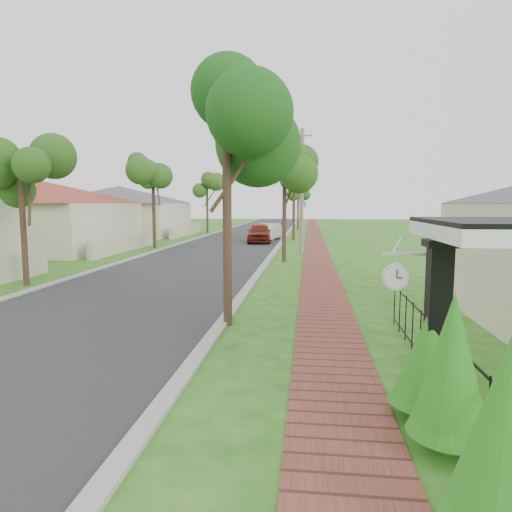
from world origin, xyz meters
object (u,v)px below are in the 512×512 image
at_px(near_tree, 226,122).
at_px(station_clock, 397,275).
at_px(utility_pole, 302,191).
at_px(porch_post, 436,339).
at_px(parked_car_white, 268,232).
at_px(parked_car_red, 259,233).

relative_size(near_tree, station_clock, 9.18).
xyz_separation_m(near_tree, station_clock, (3.26, -4.11, -2.95)).
bearing_deg(utility_pole, porch_post, -83.88).
bearing_deg(near_tree, parked_car_white, 92.93).
distance_m(parked_car_red, near_tree, 24.03).
distance_m(near_tree, station_clock, 6.02).
bearing_deg(utility_pole, near_tree, -95.20).
height_order(parked_car_white, station_clock, station_clock).
xyz_separation_m(porch_post, parked_car_white, (-5.08, 30.60, -0.45)).
bearing_deg(parked_car_red, utility_pole, -69.28).
xyz_separation_m(parked_car_red, utility_pole, (3.30, -7.11, 2.98)).
bearing_deg(near_tree, porch_post, -50.26).
relative_size(porch_post, near_tree, 0.41).
bearing_deg(parked_car_white, utility_pole, -63.29).
bearing_deg(parked_car_red, parked_car_white, 75.22).
xyz_separation_m(porch_post, parked_car_red, (-5.55, 28.11, -0.38)).
xyz_separation_m(near_tree, utility_pole, (1.50, 16.49, -1.18)).
distance_m(parked_car_red, station_clock, 28.19).
xyz_separation_m(parked_car_red, near_tree, (1.80, -23.59, 4.16)).
height_order(parked_car_red, parked_car_white, parked_car_red).
xyz_separation_m(parked_car_white, utility_pole, (2.83, -9.60, 3.05)).
bearing_deg(parked_car_white, station_clock, -71.09).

